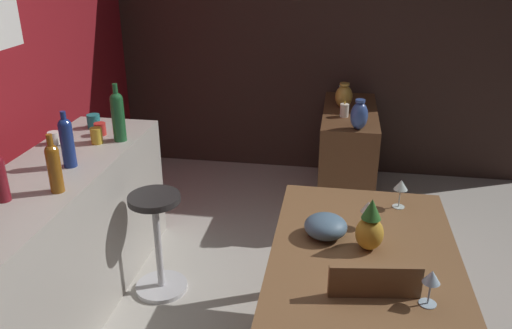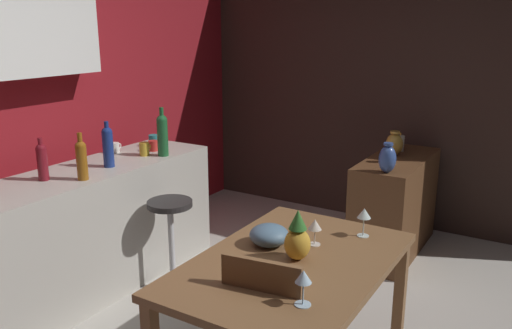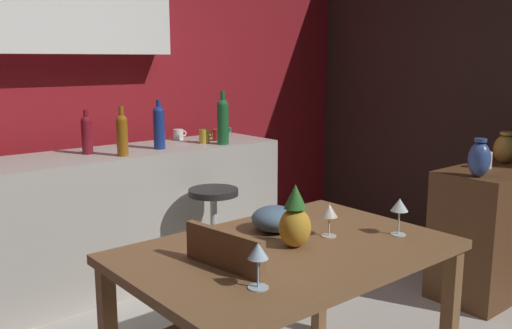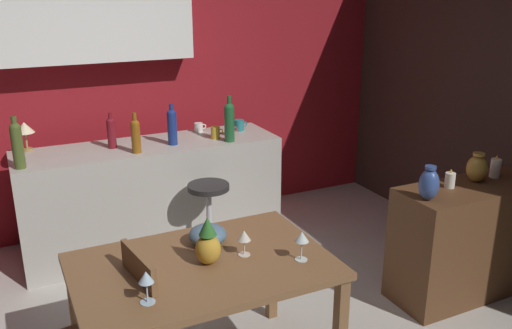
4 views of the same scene
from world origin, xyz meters
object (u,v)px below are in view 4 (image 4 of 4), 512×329
object	(u,v)px
wine_bottle_olive	(17,143)
cup_mustard	(216,133)
wine_glass_right	(146,279)
pillar_candle_short	(450,180)
wine_glass_left	(244,237)
counter_lamp	(25,129)
wine_bottle_cobalt	(172,125)
pillar_candle_tall	(495,168)
wine_glass_center	(302,238)
vase_ceramic_blue	(429,184)
wine_bottle_amber	(136,134)
cup_white	(199,127)
pineapple_centerpiece	(208,244)
cup_red	(230,130)
bar_stool	(209,223)
vase_brass	(477,168)
fruit_bowl	(208,235)
cup_teal	(239,125)
sideboard_cabinet	(467,240)
dining_table	(203,277)
wine_bottle_ruby	(111,131)
wine_bottle_green	(229,120)

from	to	relation	value
wine_bottle_olive	cup_mustard	bearing A→B (deg)	4.40
wine_glass_right	pillar_candle_short	size ratio (longest dim) A/B	1.23
wine_glass_left	counter_lamp	world-z (taller)	counter_lamp
wine_bottle_cobalt	pillar_candle_tall	distance (m)	2.44
wine_glass_center	cup_mustard	xyz separation A→B (m)	(0.27, 1.88, 0.08)
vase_ceramic_blue	wine_bottle_amber	bearing A→B (deg)	133.32
wine_bottle_amber	cup_white	bearing A→B (deg)	30.35
pineapple_centerpiece	cup_red	xyz separation A→B (m)	(0.88, 1.74, 0.09)
cup_red	bar_stool	bearing A→B (deg)	-128.83
counter_lamp	vase_brass	distance (m)	3.34
pineapple_centerpiece	counter_lamp	distance (m)	2.14
wine_bottle_amber	cup_mustard	size ratio (longest dim) A/B	2.85
fruit_bowl	cup_red	bearing A→B (deg)	62.44
counter_lamp	vase_ceramic_blue	world-z (taller)	counter_lamp
wine_bottle_olive	cup_teal	xyz separation A→B (m)	(1.81, 0.27, -0.13)
wine_bottle_amber	wine_bottle_olive	bearing A→B (deg)	-179.44
cup_mustard	pillar_candle_tall	size ratio (longest dim) A/B	0.68
cup_white	pillar_candle_tall	world-z (taller)	pillar_candle_tall
wine_glass_right	cup_white	size ratio (longest dim) A/B	1.47
cup_white	cup_mustard	size ratio (longest dim) A/B	0.99
sideboard_cabinet	cup_white	world-z (taller)	cup_white
wine_glass_right	pillar_candle_tall	world-z (taller)	pillar_candle_tall
dining_table	pillar_candle_tall	world-z (taller)	pillar_candle_tall
wine_glass_right	cup_mustard	xyz separation A→B (m)	(1.11, 1.92, 0.09)
wine_bottle_ruby	cup_teal	world-z (taller)	wine_bottle_ruby
cup_teal	vase_ceramic_blue	xyz separation A→B (m)	(0.49, -1.83, -0.02)
counter_lamp	vase_ceramic_blue	xyz separation A→B (m)	(2.22, -1.98, -0.15)
wine_bottle_amber	pillar_candle_short	size ratio (longest dim) A/B	2.41
wine_glass_left	pineapple_centerpiece	size ratio (longest dim) A/B	0.55
wine_bottle_olive	cup_teal	world-z (taller)	wine_bottle_olive
wine_glass_center	pillar_candle_tall	distance (m)	1.81
fruit_bowl	vase_ceramic_blue	world-z (taller)	vase_ceramic_blue
wine_glass_right	cup_mustard	size ratio (longest dim) A/B	1.46
sideboard_cabinet	pillar_candle_tall	xyz separation A→B (m)	(0.26, 0.07, 0.48)
cup_white	pillar_candle_short	distance (m)	2.15
wine_glass_center	cup_white	size ratio (longest dim) A/B	1.50
wine_glass_right	cup_red	bearing A→B (deg)	57.30
dining_table	cup_red	bearing A→B (deg)	62.30
sideboard_cabinet	bar_stool	world-z (taller)	sideboard_cabinet
wine_bottle_green	cup_red	size ratio (longest dim) A/B	3.40
wine_glass_right	wine_bottle_green	world-z (taller)	wine_bottle_green
wine_glass_left	wine_glass_center	size ratio (longest dim) A/B	0.88
sideboard_cabinet	wine_glass_left	xyz separation A→B (m)	(-1.77, -0.08, 0.44)
fruit_bowl	sideboard_cabinet	bearing A→B (deg)	-3.82
wine_bottle_amber	wine_glass_center	bearing A→B (deg)	-76.59
sideboard_cabinet	bar_stool	bearing A→B (deg)	142.06
wine_bottle_amber	cup_red	size ratio (longest dim) A/B	2.82
sideboard_cabinet	wine_glass_center	xyz separation A→B (m)	(-1.52, -0.26, 0.46)
pillar_candle_tall	pillar_candle_short	world-z (taller)	pillar_candle_tall
counter_lamp	cup_red	bearing A→B (deg)	-9.36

